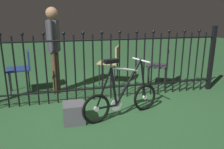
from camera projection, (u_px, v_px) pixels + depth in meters
ground_plane at (111, 112)px, 3.35m from camera, size 20.00×20.00×0.00m
iron_fence at (100, 64)px, 3.69m from camera, size 4.42×0.07×1.26m
bicycle at (122, 97)px, 3.12m from camera, size 1.23×0.49×0.88m
chair_navy at (22, 66)px, 4.07m from camera, size 0.47×0.47×0.81m
chair_tan at (112, 60)px, 4.57m from camera, size 0.55×0.55×0.83m
chair_charcoal at (161, 63)px, 4.45m from camera, size 0.58×0.58×0.81m
person_visitor at (54, 43)px, 3.97m from camera, size 0.23×0.47×1.59m
display_crate at (74, 113)px, 2.99m from camera, size 0.30×0.30×0.28m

